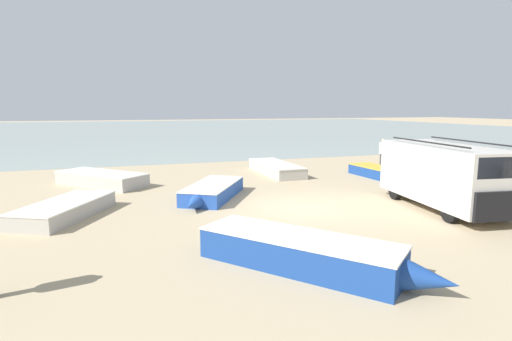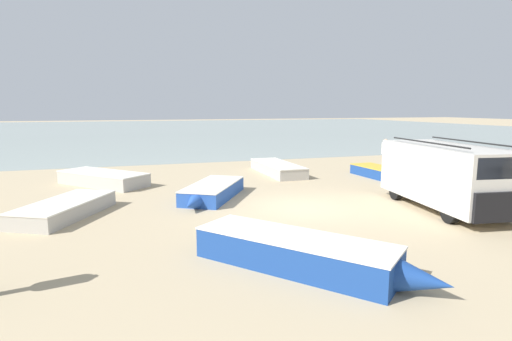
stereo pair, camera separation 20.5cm
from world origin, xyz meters
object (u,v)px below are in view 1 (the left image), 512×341
Objects in this scene: parked_van at (446,174)px; fishing_rowboat_5 at (212,191)px; fishing_rowboat_1 at (308,253)px; fisherman_0 at (383,150)px; fishing_rowboat_2 at (67,209)px; fishing_rowboat_3 at (275,168)px; fishing_rowboat_4 at (382,173)px; fishing_rowboat_0 at (99,179)px.

parked_van is 8.10m from fishing_rowboat_5.
fisherman_0 reaches higher than fishing_rowboat_1.
fishing_rowboat_1 is 1.11× the size of fishing_rowboat_2.
fishing_rowboat_3 is 3.28× the size of fisherman_0.
fishing_rowboat_2 is at bearing -52.94° from fisherman_0.
fishing_rowboat_5 is (-8.63, -1.64, 0.02)m from fishing_rowboat_4.
fishing_rowboat_3 is 1.28× the size of fishing_rowboat_5.
parked_van is at bearing -168.65° from fishing_rowboat_0.
fishing_rowboat_5 is at bearing -49.58° from fisherman_0.
fishing_rowboat_2 is (-0.70, -5.08, -0.04)m from fishing_rowboat_0.
fishing_rowboat_5 is (-0.48, 7.04, -0.07)m from fishing_rowboat_1.
fishing_rowboat_1 is (-6.55, -3.12, -0.84)m from parked_van.
fishing_rowboat_0 is 1.02× the size of fishing_rowboat_4.
fisherman_0 is at bearing 140.93° from fishing_rowboat_4.
parked_van is 1.20× the size of fishing_rowboat_0.
fishing_rowboat_4 is at bearing 97.40° from fishing_rowboat_1.
parked_van reaches higher than fishing_rowboat_0.
fishing_rowboat_4 is 1.03× the size of fishing_rowboat_5.
fishing_rowboat_2 is 4.89m from fishing_rowboat_5.
fishing_rowboat_4 is 3.56m from fisherman_0.
parked_van is 7.30m from fishing_rowboat_1.
fishing_rowboat_3 is 6.41m from fisherman_0.
fishing_rowboat_0 is 0.95× the size of fishing_rowboat_1.
fishing_rowboat_5 is at bearing -82.02° from fishing_rowboat_4.
fishing_rowboat_1 reaches higher than fishing_rowboat_2.
fishing_rowboat_5 is (4.09, -4.12, -0.02)m from fishing_rowboat_0.
parked_van is at bearing 91.77° from fishing_rowboat_5.
fishing_rowboat_4 is (13.42, 2.60, 0.00)m from fishing_rowboat_2.
fishing_rowboat_1 is 2.84× the size of fisherman_0.
fishing_rowboat_1 is 11.91m from fishing_rowboat_4.
parked_van is at bearing -76.25° from fishing_rowboat_2.
fishing_rowboat_4 is at bearing -126.05° from fishing_rowboat_3.
fisherman_0 is (10.69, 4.45, 0.70)m from fishing_rowboat_5.
fishing_rowboat_5 is (-4.32, -4.69, 0.00)m from fishing_rowboat_3.
fishing_rowboat_0 reaches higher than fishing_rowboat_2.
fishing_rowboat_1 is (4.57, -11.16, 0.05)m from fishing_rowboat_0.
fishing_rowboat_2 is at bearing 129.34° from fishing_rowboat_0.
parked_van is 9.08m from fishing_rowboat_3.
parked_van is at bearing -163.27° from fishing_rowboat_3.
fishing_rowboat_0 is 8.43m from fishing_rowboat_3.
fishing_rowboat_5 is at bearing 136.67° from fishing_rowboat_3.
fishing_rowboat_0 reaches higher than fishing_rowboat_4.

